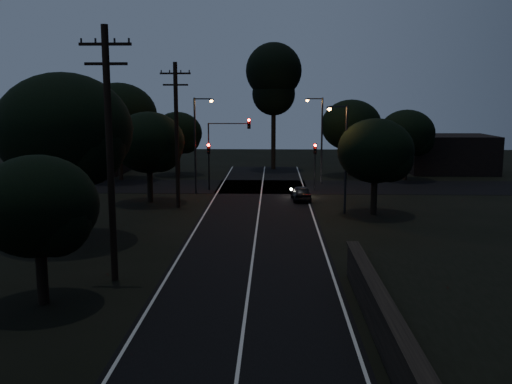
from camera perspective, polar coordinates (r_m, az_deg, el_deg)
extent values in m
cube|color=black|center=(32.17, -0.11, -4.96)|extent=(8.00, 70.00, 0.02)
cube|color=black|center=(51.77, 0.62, 0.54)|extent=(60.00, 8.00, 0.02)
cube|color=beige|center=(32.17, -0.11, -4.94)|extent=(0.12, 70.00, 0.01)
cube|color=beige|center=(32.50, -6.76, -4.85)|extent=(0.12, 70.00, 0.01)
cube|color=beige|center=(32.26, 6.59, -4.96)|extent=(0.12, 70.00, 0.01)
cylinder|color=black|center=(25.27, -14.41, 3.44)|extent=(0.30, 0.30, 11.00)
cube|color=black|center=(25.24, -14.85, 14.11)|extent=(2.20, 0.12, 0.12)
cube|color=black|center=(25.18, -14.78, 12.30)|extent=(1.80, 0.12, 0.12)
cylinder|color=black|center=(41.83, -7.94, 5.56)|extent=(0.30, 0.30, 10.50)
cube|color=black|center=(41.77, -8.08, 11.66)|extent=(2.20, 0.12, 0.12)
cube|color=black|center=(41.75, -8.05, 10.56)|extent=(1.80, 0.12, 0.12)
cylinder|color=black|center=(24.01, -20.60, -7.94)|extent=(0.44, 0.44, 2.18)
ellipsoid|color=black|center=(23.35, -21.00, -1.31)|extent=(4.62, 4.62, 3.93)
sphere|color=black|center=(22.72, -19.50, -2.70)|extent=(2.77, 2.77, 2.77)
cylinder|color=black|center=(33.80, -18.21, -1.77)|extent=(0.44, 0.44, 3.44)
ellipsoid|color=black|center=(33.25, -18.61, 5.87)|extent=(7.43, 7.43, 6.31)
sphere|color=black|center=(32.17, -16.82, 4.53)|extent=(4.46, 4.46, 4.46)
cylinder|color=black|center=(44.69, -10.56, 0.62)|extent=(0.44, 0.44, 2.57)
ellipsoid|color=black|center=(44.31, -10.69, 4.90)|extent=(5.49, 5.49, 4.67)
sphere|color=black|center=(43.62, -9.58, 4.14)|extent=(3.30, 3.30, 3.30)
cylinder|color=black|center=(60.37, -7.81, 2.88)|extent=(0.44, 0.44, 2.41)
ellipsoid|color=black|center=(60.10, -7.88, 5.86)|extent=(5.17, 5.17, 4.40)
sphere|color=black|center=(59.48, -7.08, 5.34)|extent=(3.10, 3.10, 3.10)
cylinder|color=black|center=(57.49, -13.41, 2.93)|extent=(0.44, 0.44, 3.51)
ellipsoid|color=black|center=(57.18, -13.58, 7.45)|extent=(7.40, 7.40, 6.29)
sphere|color=black|center=(56.16, -12.47, 6.70)|extent=(4.44, 4.44, 4.44)
cylinder|color=black|center=(60.04, 9.41, 3.02)|extent=(0.44, 0.44, 2.87)
ellipsoid|color=black|center=(59.74, 9.50, 6.60)|extent=(6.18, 6.18, 5.25)
sphere|color=black|center=(59.32, 10.61, 5.95)|extent=(3.71, 3.71, 3.71)
cylinder|color=black|center=(58.02, 14.70, 2.45)|extent=(0.44, 0.44, 2.53)
ellipsoid|color=black|center=(57.73, 14.83, 5.70)|extent=(5.41, 5.41, 4.60)
sphere|color=black|center=(57.46, 15.85, 5.10)|extent=(3.24, 3.24, 3.24)
cylinder|color=black|center=(40.33, 11.70, -0.44)|extent=(0.44, 0.44, 2.46)
ellipsoid|color=black|center=(39.92, 11.86, 4.06)|extent=(5.21, 5.21, 4.43)
sphere|color=black|center=(39.63, 13.26, 3.22)|extent=(3.13, 3.13, 3.13)
cylinder|color=black|center=(64.28, 1.75, 5.72)|extent=(0.50, 0.50, 7.70)
sphere|color=black|center=(64.21, 1.79, 12.03)|extent=(6.16, 6.16, 6.16)
sphere|color=black|center=(64.14, 1.77, 9.78)|extent=(4.76, 4.76, 4.76)
cube|color=black|center=(64.92, -17.17, 3.88)|extent=(10.00, 8.00, 4.40)
cube|color=black|center=(65.25, 18.71, 3.65)|extent=(9.00, 7.00, 4.00)
cylinder|color=black|center=(49.88, -4.72, 2.02)|extent=(0.12, 0.12, 3.20)
cube|color=black|center=(49.65, -4.75, 4.36)|extent=(0.28, 0.22, 0.90)
sphere|color=#FF0705|center=(49.50, -4.78, 4.70)|extent=(0.22, 0.22, 0.22)
cylinder|color=black|center=(49.69, 5.89, 1.97)|extent=(0.12, 0.12, 3.20)
cube|color=black|center=(49.46, 5.93, 4.33)|extent=(0.28, 0.22, 0.90)
sphere|color=#FF0705|center=(49.31, 5.94, 4.66)|extent=(0.22, 0.22, 0.22)
cylinder|color=black|center=(49.77, -4.74, 3.05)|extent=(0.12, 0.12, 5.00)
cube|color=black|center=(49.24, -0.71, 6.86)|extent=(0.28, 0.22, 0.90)
sphere|color=#FF0705|center=(49.10, -0.72, 7.20)|extent=(0.22, 0.22, 0.22)
cube|color=black|center=(49.34, -2.75, 6.86)|extent=(3.50, 0.08, 0.08)
cylinder|color=black|center=(47.76, -6.11, 4.56)|extent=(0.16, 0.16, 8.00)
cube|color=black|center=(47.50, -5.34, 9.26)|extent=(1.40, 0.10, 0.10)
cube|color=black|center=(47.42, -4.49, 9.21)|extent=(0.35, 0.22, 0.12)
sphere|color=orange|center=(47.42, -4.49, 9.09)|extent=(0.26, 0.26, 0.26)
cylinder|color=black|center=(53.48, 6.59, 5.07)|extent=(0.16, 0.16, 8.00)
cube|color=black|center=(53.28, 5.91, 9.27)|extent=(1.40, 0.10, 0.10)
cube|color=black|center=(53.23, 5.15, 9.22)|extent=(0.35, 0.22, 0.12)
sphere|color=orange|center=(53.23, 5.15, 9.12)|extent=(0.26, 0.26, 0.26)
cylinder|color=black|center=(39.69, 8.98, 3.16)|extent=(0.16, 0.16, 7.50)
cube|color=black|center=(39.39, 8.24, 8.45)|extent=(1.20, 0.10, 0.10)
cube|color=black|center=(39.33, 7.36, 8.40)|extent=(0.35, 0.22, 0.12)
sphere|color=orange|center=(39.33, 7.36, 8.25)|extent=(0.26, 0.26, 0.26)
imported|color=black|center=(44.90, 4.52, -0.10)|extent=(1.63, 3.57, 1.19)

